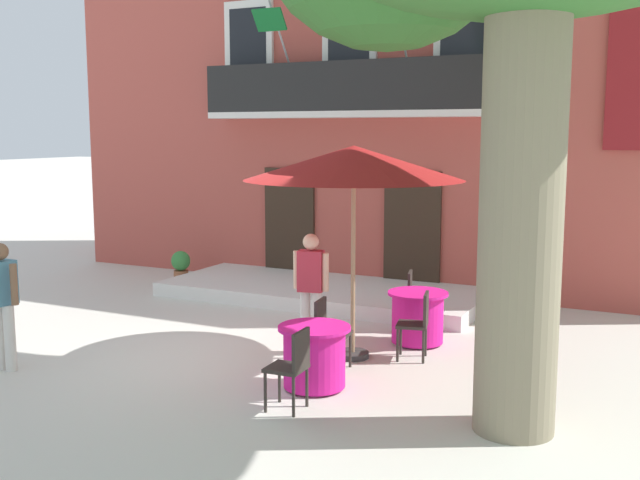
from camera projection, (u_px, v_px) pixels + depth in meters
ground_plane at (225, 357)px, 10.22m from camera, size 120.00×120.00×0.00m
building_facade at (388, 97)px, 16.05m from camera, size 13.00×5.09×7.50m
entrance_step_platform at (322, 292)px, 13.75m from camera, size 5.84×2.38×0.25m
cafe_table_near_tree at (314, 356)px, 8.92m from camera, size 0.86×0.86×0.76m
cafe_chair_near_tree_0 at (328, 329)px, 9.63m from camera, size 0.45×0.45×0.91m
cafe_chair_near_tree_1 at (292, 364)px, 8.19m from camera, size 0.42×0.42×0.91m
cafe_table_middle at (418, 317)px, 10.81m from camera, size 0.86×0.86×0.76m
cafe_chair_middle_0 at (417, 296)px, 11.53m from camera, size 0.49×0.49×0.91m
cafe_chair_middle_1 at (418, 321)px, 10.05m from camera, size 0.48×0.48×0.91m
cafe_umbrella at (354, 164)px, 9.82m from camera, size 2.90×2.90×2.85m
ground_planter_left at (181, 265)px, 15.28m from camera, size 0.38×0.38×0.63m
pedestrian_near_entrance at (2, 299)px, 9.54m from camera, size 0.53×0.35×1.65m
pedestrian_mid_plaza at (311, 286)px, 10.27m from camera, size 0.53×0.29×1.66m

